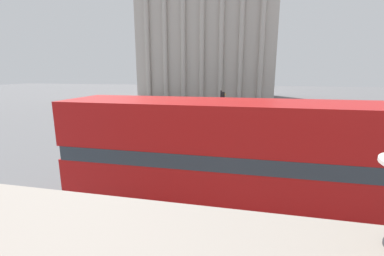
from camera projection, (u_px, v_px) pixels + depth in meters
name	position (u px, v px, depth m)	size (l,w,h in m)	color
double_decker_bus	(229.00, 160.00, 8.22)	(10.60, 2.68, 4.22)	black
plaza_building_left	(207.00, 37.00, 52.98)	(27.28, 13.64, 24.58)	#BCB2A8
traffic_light_near	(173.00, 130.00, 12.66)	(0.42, 0.24, 3.50)	black
traffic_light_mid	(222.00, 107.00, 19.87)	(0.42, 0.24, 3.72)	black
pedestrian_red	(137.00, 125.00, 20.19)	(0.32, 0.32, 1.71)	#282B33
pedestrian_grey	(320.00, 112.00, 26.94)	(0.32, 0.32, 1.77)	#282B33
pedestrian_yellow	(244.00, 116.00, 23.99)	(0.32, 0.32, 1.81)	#282B33
pedestrian_white	(183.00, 137.00, 16.66)	(0.32, 0.32, 1.68)	#282B33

